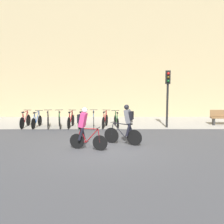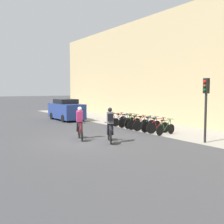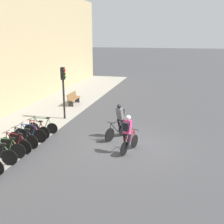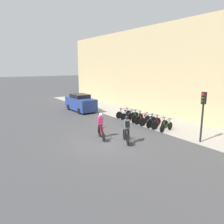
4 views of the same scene
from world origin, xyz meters
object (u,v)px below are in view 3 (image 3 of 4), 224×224
parked_bike_3 (7,150)px  traffic_light_pole (63,83)px  cyclist_pink (128,133)px  cyclist_grey (119,120)px  parked_bike_4 (15,144)px  parked_bike_8 (43,127)px  parked_bike_7 (37,130)px  parked_bike_6 (30,134)px  parked_bike_5 (23,139)px  bench (73,98)px

parked_bike_3 → traffic_light_pole: size_ratio=0.50×
cyclist_pink → cyclist_grey: 1.97m
cyclist_grey → parked_bike_4: 5.12m
parked_bike_3 → parked_bike_8: size_ratio=0.99×
parked_bike_7 → parked_bike_8: parked_bike_7 is taller
parked_bike_3 → parked_bike_6: size_ratio=0.95×
parked_bike_7 → traffic_light_pole: 4.02m
parked_bike_4 → parked_bike_7: 1.96m
parked_bike_5 → parked_bike_8: (1.97, -0.00, -0.03)m
parked_bike_5 → cyclist_pink: bearing=-83.8°
parked_bike_5 → parked_bike_7: size_ratio=1.07×
parked_bike_4 → cyclist_grey: bearing=-54.1°
parked_bike_5 → traffic_light_pole: (4.86, -0.04, 1.86)m
cyclist_pink → parked_bike_7: bearing=81.1°
parked_bike_3 → parked_bike_4: bearing=-0.1°
traffic_light_pole → parked_bike_7: bearing=179.3°
parked_bike_4 → parked_bike_8: size_ratio=1.04×
parked_bike_8 → parked_bike_6: bearing=179.9°
cyclist_grey → bench: 7.89m
traffic_light_pole → bench: traffic_light_pole is taller
cyclist_grey → bench: cyclist_grey is taller
cyclist_grey → parked_bike_3: 5.53m
parked_bike_4 → parked_bike_6: 1.31m
parked_bike_6 → parked_bike_4: bearing=-180.0°
cyclist_pink → parked_bike_4: 5.10m
parked_bike_6 → parked_bike_8: bearing=-0.1°
parked_bike_8 → parked_bike_3: bearing=180.0°
cyclist_pink → parked_bike_4: cyclist_pink is taller
parked_bike_3 → parked_bike_7: parked_bike_3 is taller
cyclist_pink → parked_bike_7: 5.02m
cyclist_pink → parked_bike_8: bearing=73.8°
parked_bike_8 → traffic_light_pole: size_ratio=0.50×
cyclist_pink → parked_bike_6: 4.96m
parked_bike_7 → bench: 7.22m
parked_bike_5 → traffic_light_pole: size_ratio=0.53×
cyclist_pink → bench: cyclist_pink is taller
parked_bike_8 → bench: (6.51, 0.79, 0.09)m
parked_bike_6 → bench: parked_bike_6 is taller
cyclist_pink → traffic_light_pole: size_ratio=0.54×
parked_bike_4 → parked_bike_6: bearing=0.0°
parked_bike_3 → parked_bike_7: bearing=-0.0°
cyclist_pink → parked_bike_8: cyclist_pink is taller
parked_bike_6 → bench: (7.83, 0.79, 0.06)m
parked_bike_6 → parked_bike_3: bearing=180.0°
parked_bike_4 → bench: 9.17m
cyclist_grey → parked_bike_7: cyclist_grey is taller
parked_bike_6 → parked_bike_7: 0.65m
parked_bike_7 → bench: parked_bike_7 is taller
parked_bike_8 → bench: bearing=6.9°
parked_bike_3 → parked_bike_5: size_ratio=0.94×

